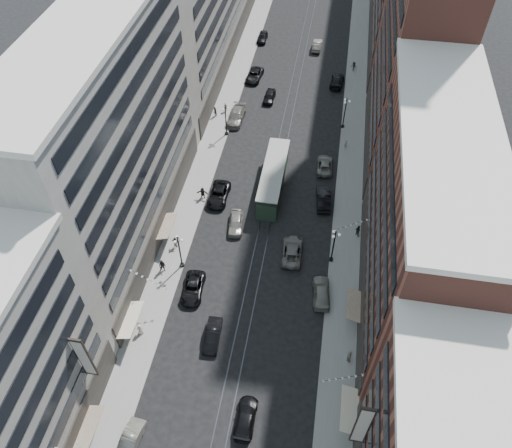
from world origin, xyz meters
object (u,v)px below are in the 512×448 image
Objects in this scene: car_5 at (213,335)px; car_extra_0 at (236,223)px; lamppost_sw_far at (180,251)px; pedestrian_1 at (140,329)px; streetcar at (273,179)px; car_10 at (323,198)px; pedestrian_8 at (346,144)px; lamppost_se_far at (334,245)px; car_6 at (246,418)px; car_extra_2 at (254,75)px; lamppost_se_mid at (345,112)px; pedestrian_4 at (349,356)px; car_13 at (269,96)px; car_11 at (325,165)px; pedestrian_extra_1 at (175,242)px; pedestrian_extra_2 at (215,112)px; pedestrian_5 at (203,193)px; lamppost_sw_mid at (226,119)px; car_9 at (262,37)px; car_1 at (129,442)px; car_7 at (219,195)px; pedestrian_6 at (226,107)px; car_8 at (236,116)px; pedestrian_9 at (354,66)px; car_2 at (193,288)px; car_4 at (322,292)px; car_12 at (337,81)px; car_extra_1 at (292,251)px; pedestrian_2 at (162,266)px; pedestrian_7 at (358,230)px.

car_extra_0 is at bearing 89.20° from car_5.
pedestrian_1 is at bearing -101.51° from lamppost_sw_far.
car_10 is (7.38, -1.80, -0.86)m from streetcar.
lamppost_se_far is at bearing 45.32° from pedestrian_8.
car_extra_2 is (-9.76, 61.76, 0.05)m from car_6.
lamppost_se_mid is at bearing 54.65° from car_extra_0.
car_13 is at bearing 41.49° from pedestrian_4.
pedestrian_extra_1 is at bearing 44.16° from car_11.
pedestrian_extra_2 is at bearing 128.03° from streetcar.
pedestrian_4 is 0.38× the size of car_11.
streetcar is at bearing 35.84° from car_11.
lamppost_se_mid is at bearing 46.28° from pedestrian_5.
lamppost_se_mid is (18.40, 5.00, 0.00)m from lamppost_sw_mid.
lamppost_se_far is 1.22× the size of car_9.
car_1 is at bearing -124.21° from lamppost_se_far.
pedestrian_6 reaches higher than car_7.
car_7 is at bearing -84.48° from car_8.
car_7 is 41.17m from pedestrian_9.
streetcar reaches higher than car_13.
streetcar is 8.58× the size of pedestrian_8.
lamppost_se_mid is at bearing 5.16° from car_8.
car_11 is (13.90, 25.02, -0.03)m from car_2.
lamppost_se_far reaches higher than car_4.
car_12 is at bearing 62.14° from pedestrian_5.
car_extra_1 reaches higher than car_5.
lamppost_se_far is at bearing 93.95° from car_10.
pedestrian_2 is (-8.21, 8.13, 0.36)m from car_5.
pedestrian_5 is 0.33× the size of car_extra_1.
car_8 is at bearing 123.08° from lamppost_se_far.
car_8 is 27.32m from car_9.
car_9 is at bearing 91.84° from car_7.
car_5 is (3.77, -5.81, 0.04)m from car_2.
car_extra_0 is at bearing 45.64° from pedestrian_7.
pedestrian_9 reaches higher than car_2.
car_1 is at bearing 80.78° from car_12.
pedestrian_8 is (17.14, 14.22, 0.16)m from car_7.
car_10 is at bearing 94.01° from car_12.
streetcar is at bearing 66.78° from car_2.
pedestrian_9 is at bearing 23.59° from car_extra_2.
car_extra_2 is at bearing 90.96° from car_7.
car_4 is 0.89× the size of car_7.
car_11 is at bearing -25.89° from pedestrian_7.
lamppost_sw_far reaches higher than pedestrian_6.
pedestrian_7 is at bearing 26.20° from pedestrian_2.
lamppost_se_far is at bearing -66.61° from car_13.
streetcar is 8.30× the size of pedestrian_6.
car_9 is at bearing 104.85° from car_13.
car_6 is (11.40, -44.70, -2.40)m from lamppost_sw_mid.
car_6 is 0.89× the size of car_12.
car_8 is 23.82m from car_extra_0.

